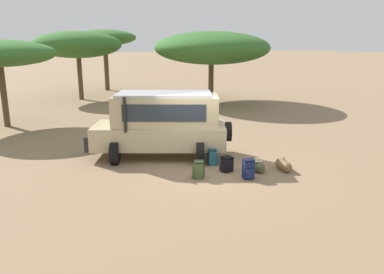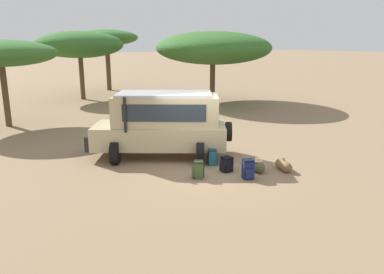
% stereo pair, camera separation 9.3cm
% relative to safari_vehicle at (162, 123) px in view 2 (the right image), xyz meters
% --- Properties ---
extents(ground_plane, '(320.00, 320.00, 0.00)m').
position_rel_safari_vehicle_xyz_m(ground_plane, '(0.69, -1.91, -1.29)').
color(ground_plane, '#8C7051').
extents(safari_vehicle, '(5.31, 4.04, 2.44)m').
position_rel_safari_vehicle_xyz_m(safari_vehicle, '(0.00, 0.00, 0.00)').
color(safari_vehicle, tan).
rests_on(safari_vehicle, ground_plane).
extents(backpack_beside_front_wheel, '(0.40, 0.42, 0.64)m').
position_rel_safari_vehicle_xyz_m(backpack_beside_front_wheel, '(1.38, -3.53, -0.99)').
color(backpack_beside_front_wheel, navy).
rests_on(backpack_beside_front_wheel, ground_plane).
extents(backpack_cluster_center, '(0.43, 0.38, 0.51)m').
position_rel_safari_vehicle_xyz_m(backpack_cluster_center, '(1.17, -2.62, -1.05)').
color(backpack_cluster_center, black).
rests_on(backpack_cluster_center, ground_plane).
extents(backpack_near_rear_wheel, '(0.45, 0.45, 0.59)m').
position_rel_safari_vehicle_xyz_m(backpack_near_rear_wheel, '(1.12, -1.79, -1.01)').
color(backpack_near_rear_wheel, '#235B6B').
rests_on(backpack_near_rear_wheel, ground_plane).
extents(backpack_outermost, '(0.44, 0.40, 0.57)m').
position_rel_safari_vehicle_xyz_m(backpack_outermost, '(0.02, -2.71, -1.02)').
color(backpack_outermost, '#42562D').
rests_on(backpack_outermost, ground_plane).
extents(duffel_bag_low_black_case, '(0.40, 0.87, 0.47)m').
position_rel_safari_vehicle_xyz_m(duffel_bag_low_black_case, '(2.05, -3.03, -1.10)').
color(duffel_bag_low_black_case, '#4C5133').
rests_on(duffel_bag_low_black_case, ground_plane).
extents(duffel_bag_soft_canvas, '(0.48, 0.83, 0.45)m').
position_rel_safari_vehicle_xyz_m(duffel_bag_soft_canvas, '(2.93, -3.45, -1.12)').
color(duffel_bag_soft_canvas, brown).
rests_on(duffel_bag_soft_canvas, ground_plane).
extents(acacia_tree_left_mid, '(5.49, 5.42, 4.39)m').
position_rel_safari_vehicle_xyz_m(acacia_tree_left_mid, '(-4.87, 8.74, 2.41)').
color(acacia_tree_left_mid, brown).
rests_on(acacia_tree_left_mid, ground_plane).
extents(acacia_tree_centre_back, '(6.52, 5.73, 5.08)m').
position_rel_safari_vehicle_xyz_m(acacia_tree_centre_back, '(0.73, 16.56, 2.79)').
color(acacia_tree_centre_back, brown).
rests_on(acacia_tree_centre_back, ground_plane).
extents(acacia_tree_right_mid, '(5.49, 5.84, 5.38)m').
position_rel_safari_vehicle_xyz_m(acacia_tree_right_mid, '(4.16, 21.23, 3.34)').
color(acacia_tree_right_mid, brown).
rests_on(acacia_tree_right_mid, ground_plane).
extents(acacia_tree_far_right, '(7.89, 8.58, 5.01)m').
position_rel_safari_vehicle_xyz_m(acacia_tree_far_right, '(8.58, 10.40, 2.57)').
color(acacia_tree_far_right, brown).
rests_on(acacia_tree_far_right, ground_plane).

